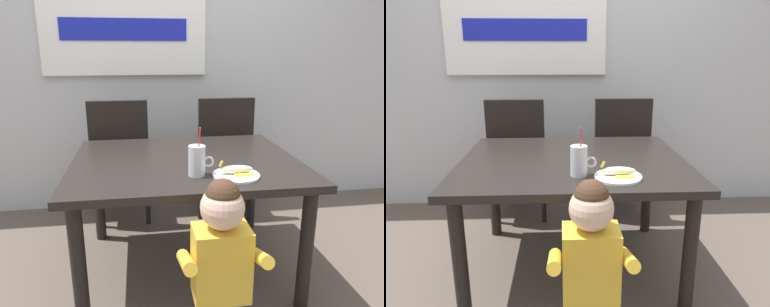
% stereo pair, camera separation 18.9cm
% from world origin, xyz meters
% --- Properties ---
extents(ground_plane, '(24.00, 24.00, 0.00)m').
position_xyz_m(ground_plane, '(0.00, 0.00, 0.00)').
color(ground_plane, brown).
extents(back_wall, '(6.40, 0.17, 2.90)m').
position_xyz_m(back_wall, '(-0.01, 1.08, 1.45)').
color(back_wall, silver).
rests_on(back_wall, ground).
extents(dining_table, '(1.26, 1.05, 0.70)m').
position_xyz_m(dining_table, '(0.00, 0.00, 0.61)').
color(dining_table, black).
rests_on(dining_table, ground).
extents(dining_chair_left, '(0.44, 0.45, 0.96)m').
position_xyz_m(dining_chair_left, '(-0.40, 0.73, 0.54)').
color(dining_chair_left, black).
rests_on(dining_chair_left, ground).
extents(dining_chair_right, '(0.44, 0.44, 0.96)m').
position_xyz_m(dining_chair_right, '(0.39, 0.75, 0.54)').
color(dining_chair_right, black).
rests_on(dining_chair_right, ground).
extents(toddler_standing, '(0.33, 0.24, 0.84)m').
position_xyz_m(toddler_standing, '(0.04, -0.72, 0.53)').
color(toddler_standing, '#3F4760').
rests_on(toddler_standing, ground).
extents(milk_cup, '(0.13, 0.09, 0.25)m').
position_xyz_m(milk_cup, '(0.02, -0.29, 0.77)').
color(milk_cup, silver).
rests_on(milk_cup, dining_table).
extents(snack_plate, '(0.23, 0.23, 0.01)m').
position_xyz_m(snack_plate, '(0.21, -0.33, 0.71)').
color(snack_plate, white).
rests_on(snack_plate, dining_table).
extents(peeled_banana, '(0.17, 0.11, 0.07)m').
position_xyz_m(peeled_banana, '(0.21, -0.32, 0.73)').
color(peeled_banana, '#F4EAC6').
rests_on(peeled_banana, snack_plate).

